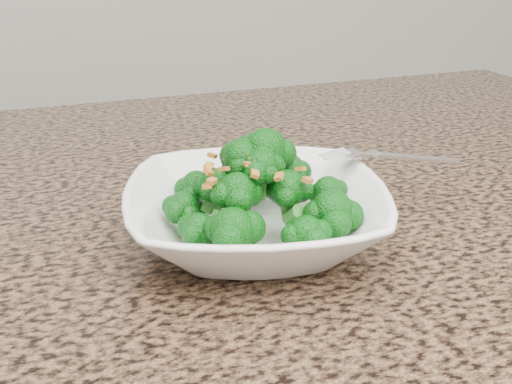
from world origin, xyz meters
name	(u,v)px	position (x,y,z in m)	size (l,w,h in m)	color
granite_counter	(100,266)	(0.00, 0.30, 0.89)	(1.64, 1.04, 0.03)	brown
bowl	(256,216)	(0.13, 0.26, 0.93)	(0.23, 0.23, 0.06)	white
broccoli_pile	(256,151)	(0.13, 0.26, 0.99)	(0.20, 0.20, 0.06)	#0A5B0E
garlic_topping	(256,110)	(0.13, 0.26, 1.02)	(0.12, 0.12, 0.01)	#BD7A2E
fork	(371,154)	(0.26, 0.29, 0.96)	(0.17, 0.03, 0.01)	silver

